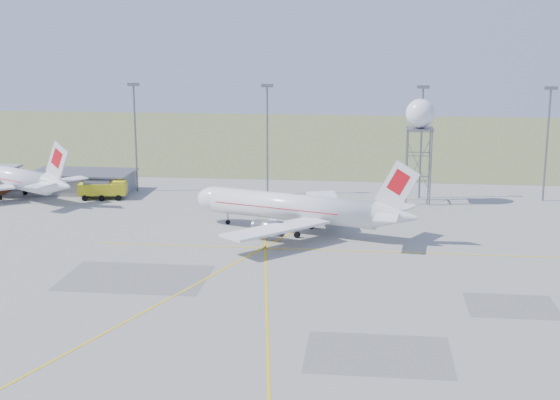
# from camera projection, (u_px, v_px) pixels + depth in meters

# --- Properties ---
(ground) EXTENTS (400.00, 400.00, 0.00)m
(ground) POSITION_uv_depth(u_px,v_px,m) (281.00, 330.00, 80.69)
(ground) COLOR #9B9C97
(ground) RESTS_ON ground
(grass_strip) EXTENTS (400.00, 120.00, 0.03)m
(grass_strip) POSITION_uv_depth(u_px,v_px,m) (338.00, 139.00, 216.41)
(grass_strip) COLOR #5C6F3D
(grass_strip) RESTS_ON ground
(building_grey) EXTENTS (19.00, 10.00, 3.90)m
(building_grey) POSITION_uv_depth(u_px,v_px,m) (83.00, 182.00, 147.30)
(building_grey) COLOR gray
(building_grey) RESTS_ON ground
(mast_a) EXTENTS (2.20, 0.50, 20.50)m
(mast_a) POSITION_uv_depth(u_px,v_px,m) (135.00, 128.00, 145.92)
(mast_a) COLOR slate
(mast_a) RESTS_ON ground
(mast_b) EXTENTS (2.20, 0.50, 20.50)m
(mast_b) POSITION_uv_depth(u_px,v_px,m) (267.00, 130.00, 143.14)
(mast_b) COLOR slate
(mast_b) RESTS_ON ground
(mast_c) EXTENTS (2.20, 0.50, 20.50)m
(mast_c) POSITION_uv_depth(u_px,v_px,m) (421.00, 132.00, 140.03)
(mast_c) COLOR slate
(mast_c) RESTS_ON ground
(mast_d) EXTENTS (2.20, 0.50, 20.50)m
(mast_d) POSITION_uv_depth(u_px,v_px,m) (548.00, 134.00, 137.59)
(mast_d) COLOR slate
(mast_d) RESTS_ON ground
(airliner_main) EXTENTS (35.30, 33.34, 12.27)m
(airliner_main) POSITION_uv_depth(u_px,v_px,m) (296.00, 208.00, 118.09)
(airliner_main) COLOR white
(airliner_main) RESTS_ON ground
(airliner_far) EXTENTS (31.59, 29.10, 11.59)m
(airliner_far) POSITION_uv_depth(u_px,v_px,m) (7.00, 178.00, 143.13)
(airliner_far) COLOR white
(airliner_far) RESTS_ON ground
(radar_tower) EXTENTS (5.10, 5.10, 18.45)m
(radar_tower) POSITION_uv_depth(u_px,v_px,m) (419.00, 145.00, 136.70)
(radar_tower) COLOR slate
(radar_tower) RESTS_ON ground
(fire_truck) EXTENTS (8.78, 4.31, 3.39)m
(fire_truck) POSITION_uv_depth(u_px,v_px,m) (104.00, 190.00, 141.31)
(fire_truck) COLOR gold
(fire_truck) RESTS_ON ground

